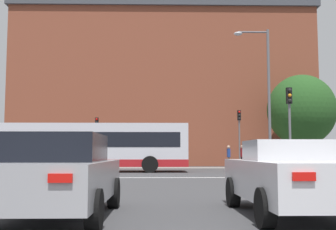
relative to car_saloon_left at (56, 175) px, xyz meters
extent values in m
cube|color=silver|center=(2.41, 12.49, -0.77)|extent=(8.83, 0.30, 0.01)
cube|color=gray|center=(2.41, 25.92, -0.77)|extent=(69.82, 2.50, 0.01)
cube|color=brown|center=(2.26, 36.41, 6.55)|extent=(28.27, 13.48, 14.66)
cube|color=#42444C|center=(2.26, 36.41, 14.82)|extent=(28.84, 14.02, 1.88)
cube|color=brown|center=(-8.65, 36.35, 16.56)|extent=(0.90, 0.90, 1.61)
cube|color=brown|center=(5.65, 35.75, 16.56)|extent=(0.90, 0.90, 1.61)
cube|color=#9E9EA3|center=(0.00, 0.01, -0.11)|extent=(1.89, 4.36, 0.70)
cube|color=black|center=(0.00, -0.03, 0.49)|extent=(1.63, 1.96, 0.50)
cylinder|color=black|center=(-0.91, 1.36, -0.46)|extent=(0.22, 0.64, 0.64)
cylinder|color=black|center=(0.91, 1.36, -0.46)|extent=(0.22, 0.64, 0.64)
cylinder|color=black|center=(0.91, -1.34, -0.46)|extent=(0.22, 0.64, 0.64)
cube|color=red|center=(0.59, -2.19, 0.07)|extent=(0.32, 0.05, 0.12)
cube|color=silver|center=(4.41, 0.17, -0.10)|extent=(1.93, 4.35, 0.71)
cube|color=silver|center=(4.41, 0.28, 0.45)|extent=(1.63, 1.32, 0.39)
cylinder|color=black|center=(3.50, 1.51, -0.46)|extent=(0.23, 0.64, 0.64)
cylinder|color=black|center=(5.30, 1.53, -0.46)|extent=(0.23, 0.64, 0.64)
cylinder|color=black|center=(3.53, -1.18, -0.46)|extent=(0.23, 0.64, 0.64)
cube|color=red|center=(3.86, -2.02, 0.07)|extent=(0.32, 0.05, 0.12)
cube|color=silver|center=(-2.42, 18.66, 0.89)|extent=(12.09, 2.49, 2.63)
cube|color=#AD191E|center=(-2.42, 18.66, -0.21)|extent=(12.11, 2.51, 0.44)
cube|color=black|center=(-2.42, 18.66, 1.20)|extent=(11.13, 2.52, 0.90)
cylinder|color=black|center=(-6.17, 17.47, -0.28)|extent=(1.00, 0.28, 1.00)
cylinder|color=black|center=(-6.17, 19.86, -0.28)|extent=(1.00, 0.28, 1.00)
cylinder|color=black|center=(1.32, 17.47, -0.28)|extent=(1.00, 0.28, 1.00)
cylinder|color=black|center=(1.32, 19.86, -0.28)|extent=(1.00, 0.28, 1.00)
cylinder|color=slate|center=(-3.09, 25.60, 0.82)|extent=(0.12, 0.12, 3.18)
cube|color=black|center=(-3.09, 25.60, 2.81)|extent=(0.26, 0.20, 0.80)
sphere|color=red|center=(-3.09, 25.47, 3.06)|extent=(0.17, 0.17, 0.17)
sphere|color=black|center=(-3.09, 25.47, 2.81)|extent=(0.17, 0.17, 0.17)
sphere|color=black|center=(-3.09, 25.47, 2.55)|extent=(0.17, 0.17, 0.17)
cylinder|color=slate|center=(8.29, 12.71, 1.02)|extent=(0.12, 0.12, 3.60)
cube|color=black|center=(8.29, 12.71, 3.22)|extent=(0.26, 0.20, 0.80)
sphere|color=black|center=(8.29, 12.58, 3.48)|extent=(0.17, 0.17, 0.17)
sphere|color=orange|center=(8.29, 12.58, 3.22)|extent=(0.17, 0.17, 0.17)
sphere|color=black|center=(8.29, 12.58, 2.97)|extent=(0.17, 0.17, 0.17)
cylinder|color=slate|center=(8.22, 25.36, 1.10)|extent=(0.12, 0.12, 3.76)
cube|color=black|center=(8.22, 25.36, 3.38)|extent=(0.26, 0.20, 0.80)
sphere|color=red|center=(8.22, 25.23, 3.64)|extent=(0.17, 0.17, 0.17)
sphere|color=black|center=(8.22, 25.23, 3.38)|extent=(0.17, 0.17, 0.17)
sphere|color=black|center=(8.22, 25.23, 3.13)|extent=(0.17, 0.17, 0.17)
cylinder|color=slate|center=(8.25, 16.28, 3.43)|extent=(0.16, 0.16, 8.41)
cylinder|color=slate|center=(7.37, 16.28, 7.48)|extent=(1.76, 0.10, 0.10)
ellipsoid|color=#B2B2B7|center=(6.49, 16.28, 7.38)|extent=(0.50, 0.36, 0.22)
cylinder|color=black|center=(8.40, 25.50, -0.35)|extent=(0.13, 0.13, 0.86)
cylinder|color=black|center=(8.46, 25.34, -0.35)|extent=(0.13, 0.13, 0.86)
cube|color=#B21E23|center=(8.43, 25.42, 0.43)|extent=(0.35, 0.45, 0.68)
sphere|color=tan|center=(8.43, 25.42, 0.90)|extent=(0.26, 0.26, 0.26)
cylinder|color=brown|center=(7.38, 25.69, -0.35)|extent=(0.13, 0.13, 0.85)
cylinder|color=brown|center=(7.38, 25.52, -0.35)|extent=(0.13, 0.13, 0.85)
cube|color=navy|center=(7.38, 25.60, 0.41)|extent=(0.22, 0.40, 0.67)
sphere|color=tan|center=(7.38, 25.60, 0.87)|extent=(0.25, 0.25, 0.25)
cylinder|color=black|center=(-7.60, 25.05, -0.39)|extent=(0.13, 0.13, 0.78)
cylinder|color=black|center=(-7.43, 25.05, -0.39)|extent=(0.13, 0.13, 0.78)
cube|color=#232328|center=(-7.52, 25.05, 0.31)|extent=(0.40, 0.22, 0.62)
sphere|color=tan|center=(-7.52, 25.05, 0.74)|extent=(0.23, 0.23, 0.23)
cylinder|color=#4C3823|center=(13.54, 26.31, 0.38)|extent=(0.36, 0.36, 2.32)
ellipsoid|color=#234C1E|center=(13.54, 26.31, 3.90)|extent=(5.55, 5.55, 5.83)
camera|label=1|loc=(1.88, -7.78, 0.39)|focal=45.00mm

